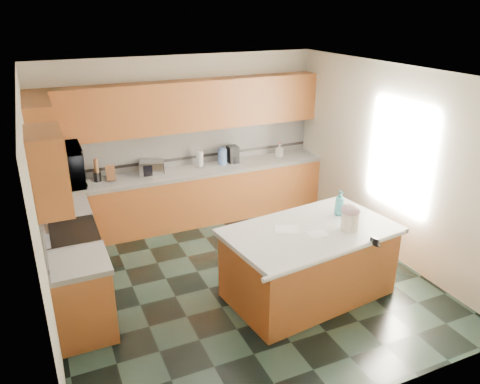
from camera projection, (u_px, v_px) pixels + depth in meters
floor at (240, 280)px, 6.23m from camera, size 4.60×4.60×0.00m
ceiling at (241, 74)px, 5.22m from camera, size 4.60×4.60×0.00m
wall_back at (183, 140)px, 7.69m from camera, size 4.60×0.04×2.70m
wall_front at (358, 282)px, 3.77m from camera, size 4.60×0.04×2.70m
wall_left at (37, 219)px, 4.85m from camera, size 0.04×4.60×2.70m
wall_right at (390, 162)px, 6.61m from camera, size 0.04×4.60×2.70m
back_base_cab at (191, 198)px, 7.76m from camera, size 4.60×0.60×0.86m
back_countertop at (190, 172)px, 7.59m from camera, size 4.60×0.64×0.06m
back_upper_cab at (185, 106)px, 7.31m from camera, size 4.60×0.33×0.78m
back_backsplash at (184, 147)px, 7.71m from camera, size 4.60×0.02×0.63m
back_accent_band at (184, 158)px, 7.77m from camera, size 4.60×0.01×0.05m
left_base_cab_rear at (69, 239)px, 6.41m from camera, size 0.60×0.82×0.86m
left_counter_rear at (64, 209)px, 6.23m from camera, size 0.64×0.82×0.06m
left_base_cab_front at (83, 299)px, 5.11m from camera, size 0.60×0.72×0.86m
left_counter_front at (77, 262)px, 4.94m from camera, size 0.64×0.72×0.06m
left_backsplash at (40, 209)px, 5.37m from camera, size 0.02×2.30×0.63m
left_accent_band at (43, 224)px, 5.44m from camera, size 0.01×2.30×0.05m
left_upper_cab_rear at (40, 131)px, 5.90m from camera, size 0.33×1.09×0.78m
left_upper_cab_front at (49, 170)px, 4.49m from camera, size 0.33×0.72×0.78m
range_body at (75, 266)px, 5.73m from camera, size 0.60×0.76×0.88m
range_oven_door at (100, 264)px, 5.86m from camera, size 0.02×0.68×0.55m
range_cooktop at (70, 232)px, 5.56m from camera, size 0.62×0.78×0.04m
range_handle at (99, 236)px, 5.73m from camera, size 0.02×0.66×0.02m
range_backguard at (45, 227)px, 5.42m from camera, size 0.06×0.76×0.18m
microwave at (60, 166)px, 5.25m from camera, size 0.50×0.73×0.41m
island_base at (308, 264)px, 5.79m from camera, size 2.06×1.34×0.86m
island_top at (311, 231)px, 5.62m from camera, size 2.17×1.45×0.06m
island_bullnose at (340, 254)px, 5.11m from camera, size 2.03×0.31×0.06m
treat_jar at (350, 221)px, 5.55m from camera, size 0.27×0.27×0.22m
treat_jar_lid at (351, 210)px, 5.49m from camera, size 0.23×0.23×0.14m
treat_jar_knob at (351, 206)px, 5.47m from camera, size 0.08×0.03×0.03m
treat_jar_knob_end_l at (348, 207)px, 5.46m from camera, size 0.04×0.04×0.04m
treat_jar_knob_end_r at (354, 206)px, 5.49m from camera, size 0.04×0.04×0.04m
soap_bottle_island at (340, 203)px, 5.93m from camera, size 0.14×0.14×0.33m
paper_sheet_a at (317, 234)px, 5.48m from camera, size 0.25×0.19×0.00m
paper_sheet_b at (287, 229)px, 5.60m from camera, size 0.35×0.32×0.00m
clamp_body at (374, 241)px, 5.29m from camera, size 0.05×0.11×0.09m
clamp_handle at (378, 245)px, 5.24m from camera, size 0.02×0.07×0.02m
knife_block at (110, 173)px, 7.10m from camera, size 0.14×0.19×0.26m
utensil_crock at (97, 177)px, 7.07m from camera, size 0.12×0.12×0.15m
utensil_bundle at (96, 166)px, 7.01m from camera, size 0.07×0.07×0.21m
toaster_oven at (152, 168)px, 7.35m from camera, size 0.43×0.36×0.21m
toaster_oven_door at (154, 170)px, 7.25m from camera, size 0.33×0.01×0.17m
paper_towel at (200, 159)px, 7.69m from camera, size 0.12×0.12×0.26m
paper_towel_base at (200, 166)px, 7.74m from camera, size 0.17×0.17×0.01m
water_jug at (222, 157)px, 7.81m from camera, size 0.15×0.15×0.25m
water_jug_neck at (222, 149)px, 7.75m from camera, size 0.07×0.07×0.04m
coffee_maker at (233, 154)px, 7.89m from camera, size 0.17×0.19×0.29m
coffee_carafe at (234, 160)px, 7.89m from camera, size 0.12×0.12×0.12m
soap_bottle_back at (279, 150)px, 8.21m from camera, size 0.14×0.14×0.23m
soap_back_cap at (280, 143)px, 8.17m from camera, size 0.02×0.02×0.03m
window_light_proxy at (400, 156)px, 6.37m from camera, size 0.02×1.40×1.10m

